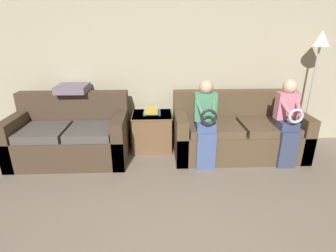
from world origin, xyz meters
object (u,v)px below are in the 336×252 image
side_shelf (152,131)px  throw_pillow (73,88)px  book_stack (152,111)px  child_left_seated (206,120)px  couch_main (237,133)px  child_right_seated (288,119)px  floor_lamp (318,53)px  couch_side (72,137)px

side_shelf → throw_pillow: (-1.15, 0.01, 0.68)m
book_stack → child_left_seated: bearing=-37.6°
couch_main → book_stack: bearing=170.9°
side_shelf → child_right_seated: bearing=-17.0°
child_right_seated → book_stack: 1.92m
book_stack → couch_main: bearing=-9.1°
child_right_seated → floor_lamp: bearing=43.3°
side_shelf → book_stack: size_ratio=1.93×
side_shelf → book_stack: book_stack is taller
side_shelf → throw_pillow: throw_pillow is taller
child_right_seated → side_shelf: (-1.84, 0.56, -0.36)m
couch_main → side_shelf: couch_main is taller
child_left_seated → side_shelf: size_ratio=1.95×
child_left_seated → child_right_seated: (1.11, 0.00, 0.00)m
couch_side → book_stack: couch_side is taller
floor_lamp → couch_main: bearing=-170.7°
couch_main → child_right_seated: bearing=-32.6°
child_right_seated → side_shelf: 1.95m
couch_main → side_shelf: 1.30m
couch_side → book_stack: (1.16, 0.27, 0.28)m
book_stack → couch_side: bearing=-166.7°
couch_main → child_left_seated: size_ratio=1.60×
floor_lamp → side_shelf: bearing=179.5°
book_stack → throw_pillow: size_ratio=0.73×
couch_side → throw_pillow: size_ratio=3.71×
side_shelf → throw_pillow: bearing=179.6°
throw_pillow → floor_lamp: bearing=-0.4°
child_left_seated → throw_pillow: (-1.87, 0.57, 0.32)m
couch_side → throw_pillow: (0.01, 0.28, 0.65)m
child_right_seated → floor_lamp: 1.13m
child_right_seated → couch_main: bearing=147.4°
couch_main → throw_pillow: size_ratio=4.37×
couch_side → floor_lamp: size_ratio=0.90×
couch_side → child_left_seated: bearing=-8.7°
child_left_seated → floor_lamp: floor_lamp is taller
couch_main → side_shelf: (-1.28, 0.20, -0.03)m
child_left_seated → floor_lamp: 1.95m
couch_main → floor_lamp: (1.13, 0.19, 1.14)m
side_shelf → couch_side: bearing=-166.8°
couch_main → child_right_seated: (0.56, -0.36, 0.33)m
couch_main → book_stack: size_ratio=6.01×
child_left_seated → book_stack: 0.92m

